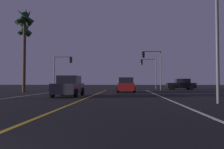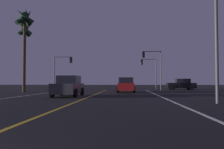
# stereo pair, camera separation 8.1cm
# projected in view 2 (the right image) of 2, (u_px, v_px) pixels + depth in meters

# --- Properties ---
(lane_edge_right) EXTENTS (0.16, 37.47, 0.01)m
(lane_edge_right) POSITION_uv_depth(u_px,v_px,m) (170.00, 100.00, 14.75)
(lane_edge_right) COLOR silver
(lane_edge_right) RESTS_ON ground
(lane_center_divider) EXTENTS (0.16, 37.47, 0.01)m
(lane_center_divider) POSITION_uv_depth(u_px,v_px,m) (81.00, 100.00, 15.12)
(lane_center_divider) COLOR gold
(lane_center_divider) RESTS_ON ground
(car_crossing_side) EXTENTS (4.30, 2.02, 1.70)m
(car_crossing_side) POSITION_uv_depth(u_px,v_px,m) (181.00, 84.00, 35.92)
(car_crossing_side) COLOR black
(car_crossing_side) RESTS_ON ground
(car_oncoming) EXTENTS (2.02, 4.30, 1.70)m
(car_oncoming) POSITION_uv_depth(u_px,v_px,m) (68.00, 86.00, 19.05)
(car_oncoming) COLOR black
(car_oncoming) RESTS_ON ground
(car_ahead_far) EXTENTS (2.02, 4.30, 1.70)m
(car_ahead_far) POSITION_uv_depth(u_px,v_px,m) (126.00, 85.00, 26.60)
(car_ahead_far) COLOR black
(car_ahead_far) RESTS_ON ground
(traffic_light_near_right) EXTENTS (2.80, 0.36, 5.74)m
(traffic_light_near_right) POSITION_uv_depth(u_px,v_px,m) (152.00, 61.00, 34.02)
(traffic_light_near_right) COLOR #4C4C51
(traffic_light_near_right) RESTS_ON ground
(traffic_light_near_left) EXTENTS (2.86, 0.36, 5.02)m
(traffic_light_near_left) POSITION_uv_depth(u_px,v_px,m) (63.00, 65.00, 34.85)
(traffic_light_near_left) COLOR #4C4C51
(traffic_light_near_left) RESTS_ON ground
(traffic_light_far_right) EXTENTS (2.70, 0.36, 5.12)m
(traffic_light_far_right) POSITION_uv_depth(u_px,v_px,m) (148.00, 67.00, 39.49)
(traffic_light_far_right) COLOR #4C4C51
(traffic_light_far_right) RESTS_ON ground
(street_lamp_right_near) EXTENTS (2.27, 0.44, 8.83)m
(street_lamp_right_near) POSITION_uv_depth(u_px,v_px,m) (207.00, 4.00, 12.87)
(street_lamp_right_near) COLOR #4C4C51
(street_lamp_right_near) RESTS_ON ground
(palm_tree_left_mid) EXTENTS (2.20, 2.23, 9.81)m
(palm_tree_left_mid) POSITION_uv_depth(u_px,v_px,m) (25.00, 25.00, 26.98)
(palm_tree_left_mid) COLOR #473826
(palm_tree_left_mid) RESTS_ON ground
(palm_tree_left_far) EXTENTS (2.20, 1.90, 9.53)m
(palm_tree_left_far) POSITION_uv_depth(u_px,v_px,m) (25.00, 35.00, 31.75)
(palm_tree_left_far) COLOR #473826
(palm_tree_left_far) RESTS_ON ground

